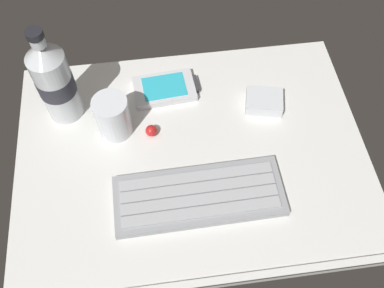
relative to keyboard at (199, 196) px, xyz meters
The scene contains 7 objects.
ground_plane 9.03cm from the keyboard, 89.77° to the left, with size 64.00×48.00×2.80cm.
keyboard is the anchor object (origin of this frame).
handheld_device 24.19cm from the keyboard, 98.11° to the left, with size 13.19×8.48×1.50cm.
juice_cup 21.19cm from the keyboard, 130.28° to the left, with size 6.40×6.40×8.50cm.
water_bottle 32.52cm from the keyboard, 136.65° to the left, with size 6.73×6.73×20.80cm.
charger_block 23.60cm from the keyboard, 49.49° to the left, with size 7.00×5.60×2.40cm, color silver.
trackball_mouse 15.72cm from the keyboard, 116.31° to the left, with size 2.20×2.20×2.20cm, color red.
Camera 1 is at (-5.08, -38.61, 67.48)cm, focal length 39.74 mm.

